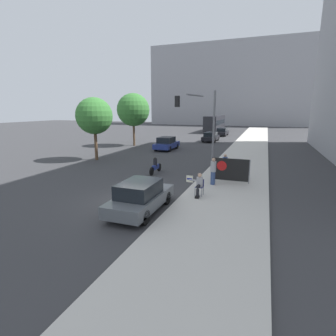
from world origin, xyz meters
The scene contains 16 objects.
ground_plane centered at (0.00, 0.00, 0.00)m, with size 160.00×160.00×0.00m, color #38383A.
sidewalk_curb centered at (4.37, 15.00, 0.07)m, with size 4.44×90.00×0.14m, color beige.
building_backdrop_far centered at (-2.00, 71.77, 11.53)m, with size 52.00×12.00×23.06m.
seated_protester centered at (3.05, 1.65, 0.80)m, with size 0.91×0.77×1.22m.
jogger_on_sidewalk centered at (3.35, 4.07, 0.98)m, with size 0.34×0.34×1.65m.
pedestrian_behind centered at (3.78, 5.88, 0.96)m, with size 0.34×0.34×1.61m.
protest_banner centered at (4.22, 4.98, 0.94)m, with size 2.41×0.06×1.51m.
traffic_light_pole centered at (1.46, 8.04, 4.07)m, with size 3.21×2.98×5.81m.
parked_car_curbside centered at (0.98, -1.10, 0.73)m, with size 1.77×4.12×1.46m.
car_on_road_nearest centered at (-4.56, 17.01, 0.75)m, with size 1.87×4.13×1.51m.
car_on_road_midblock centered at (-1.35, 26.92, 0.70)m, with size 1.88×4.54×1.38m.
car_on_road_distant centered at (-1.14, 36.11, 0.70)m, with size 1.81×4.64×1.38m.
city_bus_on_road centered at (-3.99, 44.27, 1.90)m, with size 2.54×11.35×3.30m.
motorcycle_on_road centered at (-1.29, 6.01, 0.53)m, with size 0.28×2.03×1.21m.
street_tree_near_curb centered at (-8.54, 8.96, 4.04)m, with size 3.31×3.31×5.71m.
street_tree_midblock centered at (-9.79, 18.95, 4.56)m, with size 4.13×4.13×6.63m.
Camera 1 is at (6.15, -11.38, 4.65)m, focal length 28.00 mm.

